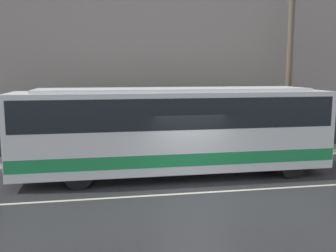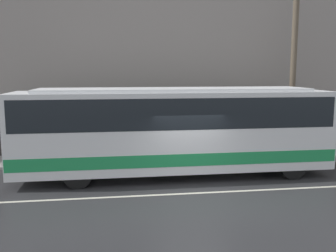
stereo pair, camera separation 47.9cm
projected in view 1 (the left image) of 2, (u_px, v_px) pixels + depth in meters
name	position (u px, v px, depth m)	size (l,w,h in m)	color
ground_plane	(197.00, 193.00, 12.46)	(60.00, 60.00, 0.00)	#2D2D30
sidewalk	(169.00, 157.00, 17.46)	(60.00, 2.29, 0.12)	gray
building_facade	(164.00, 39.00, 17.91)	(60.00, 0.35, 11.51)	gray
lane_stripe	(197.00, 193.00, 12.45)	(54.00, 0.14, 0.01)	beige
transit_bus	(174.00, 127.00, 14.26)	(11.90, 2.49, 3.39)	white
utility_pole_near	(289.00, 73.00, 17.57)	(0.28, 0.28, 7.66)	brown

